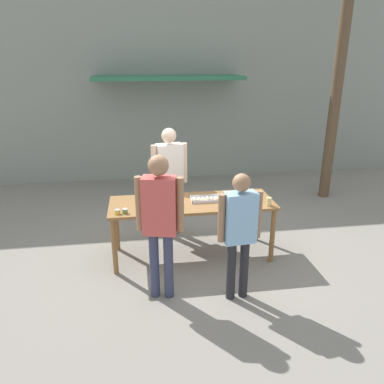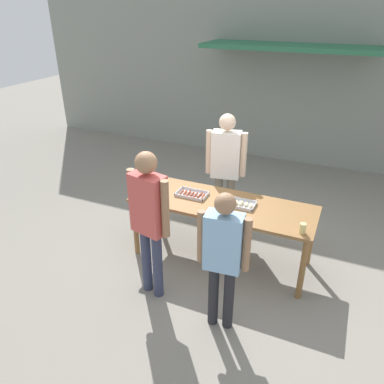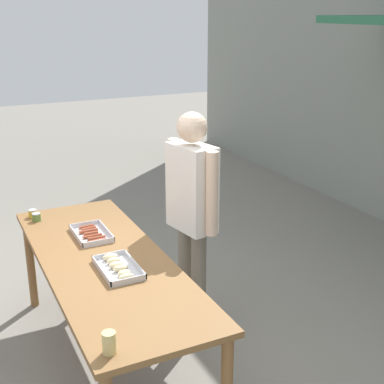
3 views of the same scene
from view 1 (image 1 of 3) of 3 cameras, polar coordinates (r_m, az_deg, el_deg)
name	(u,v)px [view 1 (image 1 of 3)]	position (r m, az deg, el deg)	size (l,w,h in m)	color
ground_plane	(192,255)	(5.71, 0.00, -9.59)	(24.00, 24.00, 0.00)	gray
building_facade_back	(167,83)	(8.95, -3.90, 16.23)	(12.00, 1.11, 4.50)	gray
serving_table	(192,208)	(5.38, 0.00, -2.45)	(2.34, 0.83, 0.86)	brown
food_tray_sausages	(161,202)	(5.33, -4.68, -1.49)	(0.40, 0.25, 0.04)	silver
food_tray_buns	(205,199)	(5.39, 1.97, -1.08)	(0.42, 0.24, 0.05)	silver
condiment_jar_mustard	(117,212)	(5.01, -11.29, -2.99)	(0.07, 0.07, 0.07)	gold
condiment_jar_ketchup	(125,211)	(5.02, -10.17, -2.89)	(0.07, 0.07, 0.07)	#567A38
beer_cup	(269,202)	(5.30, 11.63, -1.44)	(0.07, 0.07, 0.12)	#DBC67A
person_server_behind_table	(170,172)	(5.99, -3.42, 2.99)	(0.58, 0.29, 1.79)	#756B5B
person_customer_holding_hotdog	(160,215)	(4.33, -4.92, -3.51)	(0.55, 0.30, 1.80)	#333851
person_customer_with_cup	(240,226)	(4.39, 7.26, -5.20)	(0.53, 0.24, 1.60)	#232328
utility_pole	(346,17)	(8.11, 22.41, 23.38)	(1.10, 0.22, 6.83)	brown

